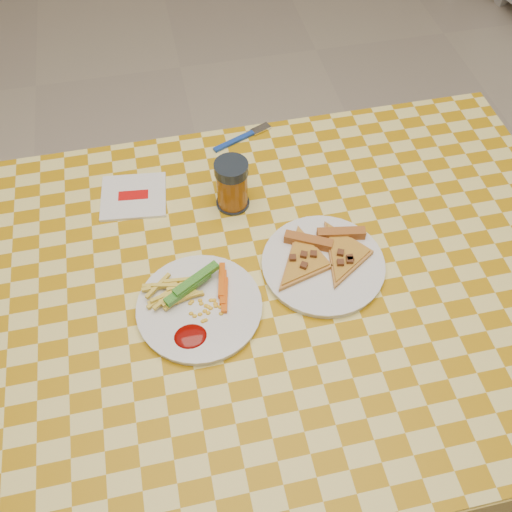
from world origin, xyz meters
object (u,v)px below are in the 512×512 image
at_px(plate_left, 200,308).
at_px(table, 264,306).
at_px(plate_right, 323,265).
at_px(drink_glass, 232,185).

bearing_deg(plate_left, table, 12.42).
xyz_separation_m(plate_right, drink_glass, (-0.14, 0.19, 0.05)).
bearing_deg(plate_right, drink_glass, 124.93).
bearing_deg(drink_glass, plate_left, -113.96).
xyz_separation_m(table, plate_right, (0.12, 0.02, 0.08)).
bearing_deg(table, plate_right, 8.15).
xyz_separation_m(plate_left, drink_glass, (0.11, 0.24, 0.05)).
xyz_separation_m(table, plate_left, (-0.13, -0.03, 0.08)).
bearing_deg(plate_left, plate_right, 10.39).
relative_size(plate_right, drink_glass, 2.04).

